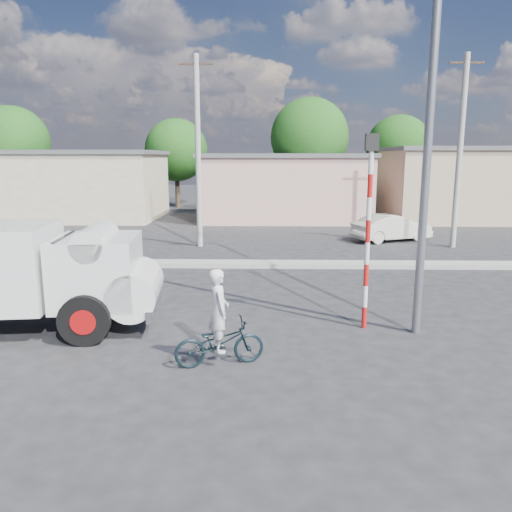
{
  "coord_description": "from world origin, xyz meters",
  "views": [
    {
      "loc": [
        0.97,
        -9.5,
        3.88
      ],
      "look_at": [
        0.67,
        3.38,
        1.3
      ],
      "focal_mm": 35.0,
      "sensor_mm": 36.0,
      "label": 1
    }
  ],
  "objects_px": {
    "cyclist": "(219,326)",
    "car_cream": "(392,228)",
    "truck": "(24,273)",
    "bicycle": "(219,343)",
    "traffic_pole": "(369,216)",
    "streetlight": "(423,103)"
  },
  "relations": [
    {
      "from": "cyclist",
      "to": "car_cream",
      "type": "distance_m",
      "value": 15.78
    },
    {
      "from": "truck",
      "to": "bicycle",
      "type": "xyz_separation_m",
      "value": [
        4.52,
        -1.82,
        -0.89
      ]
    },
    {
      "from": "bicycle",
      "to": "cyclist",
      "type": "height_order",
      "value": "cyclist"
    },
    {
      "from": "truck",
      "to": "bicycle",
      "type": "relative_size",
      "value": 3.57
    },
    {
      "from": "car_cream",
      "to": "traffic_pole",
      "type": "distance_m",
      "value": 12.79
    },
    {
      "from": "traffic_pole",
      "to": "bicycle",
      "type": "bearing_deg",
      "value": -145.28
    },
    {
      "from": "bicycle",
      "to": "car_cream",
      "type": "height_order",
      "value": "car_cream"
    },
    {
      "from": "truck",
      "to": "traffic_pole",
      "type": "distance_m",
      "value": 7.76
    },
    {
      "from": "truck",
      "to": "cyclist",
      "type": "height_order",
      "value": "truck"
    },
    {
      "from": "bicycle",
      "to": "cyclist",
      "type": "relative_size",
      "value": 1.09
    },
    {
      "from": "truck",
      "to": "traffic_pole",
      "type": "height_order",
      "value": "traffic_pole"
    },
    {
      "from": "streetlight",
      "to": "traffic_pole",
      "type": "bearing_deg",
      "value": 162.27
    },
    {
      "from": "truck",
      "to": "cyclist",
      "type": "xyz_separation_m",
      "value": [
        4.52,
        -1.82,
        -0.56
      ]
    },
    {
      "from": "bicycle",
      "to": "streetlight",
      "type": "bearing_deg",
      "value": -81.04
    },
    {
      "from": "truck",
      "to": "bicycle",
      "type": "height_order",
      "value": "truck"
    },
    {
      "from": "cyclist",
      "to": "traffic_pole",
      "type": "distance_m",
      "value": 4.21
    },
    {
      "from": "streetlight",
      "to": "car_cream",
      "type": "bearing_deg",
      "value": 78.19
    },
    {
      "from": "cyclist",
      "to": "traffic_pole",
      "type": "relative_size",
      "value": 0.36
    },
    {
      "from": "cyclist",
      "to": "truck",
      "type": "bearing_deg",
      "value": 52.39
    },
    {
      "from": "truck",
      "to": "car_cream",
      "type": "distance_m",
      "value": 16.77
    },
    {
      "from": "truck",
      "to": "streetlight",
      "type": "xyz_separation_m",
      "value": [
        8.59,
        0.05,
        3.62
      ]
    },
    {
      "from": "cyclist",
      "to": "streetlight",
      "type": "relative_size",
      "value": 0.17
    }
  ]
}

